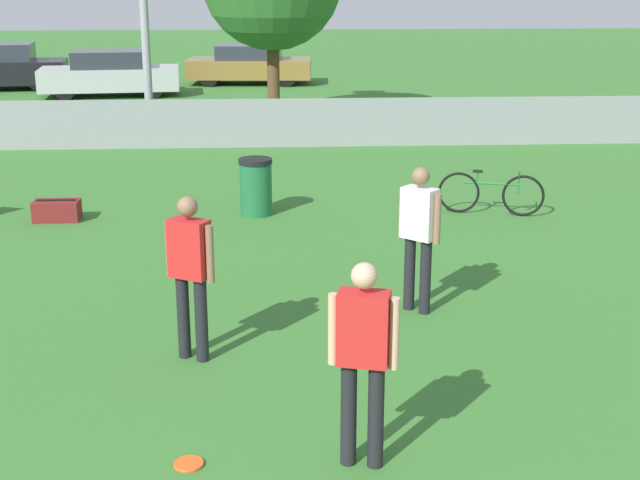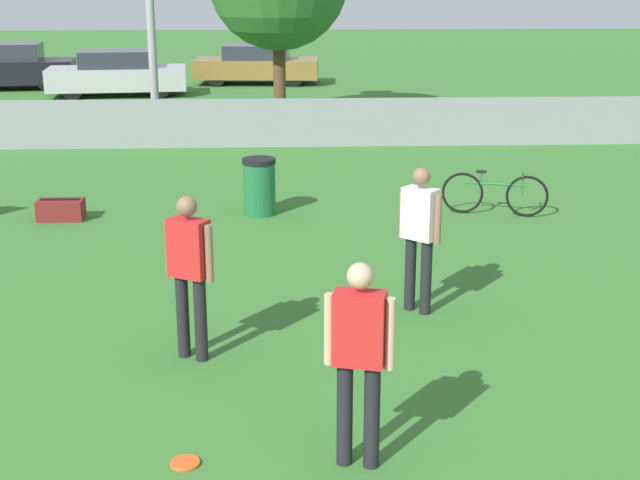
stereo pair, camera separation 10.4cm
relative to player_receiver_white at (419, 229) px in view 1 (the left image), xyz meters
The scene contains 10 objects.
fence_backline 10.55m from the player_receiver_white, 103.26° to the left, with size 25.88×0.07×1.21m.
player_receiver_white is the anchor object (origin of this frame).
player_thrower_red 2.79m from the player_receiver_white, 154.37° to the right, with size 0.50×0.38×1.73m.
player_defender_red 3.50m from the player_receiver_white, 106.46° to the right, with size 0.54×0.31×1.73m.
frisbee_disc 4.19m from the player_receiver_white, 125.98° to the right, with size 0.25×0.25×0.03m.
bicycle_sideline 4.69m from the player_receiver_white, 65.80° to the left, with size 1.67×0.59×0.73m.
trash_bin 4.88m from the player_receiver_white, 113.47° to the left, with size 0.55×0.55×0.93m.
gear_bag_sideline 6.71m from the player_receiver_white, 140.23° to the left, with size 0.72×0.40×0.35m.
parked_car_silver 20.29m from the player_receiver_white, 109.38° to the left, with size 4.46×2.15×1.43m.
parked_car_tan 22.23m from the player_receiver_white, 96.12° to the left, with size 4.43×2.11×1.36m.
Camera 1 is at (0.73, -1.98, 3.85)m, focal length 50.00 mm.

